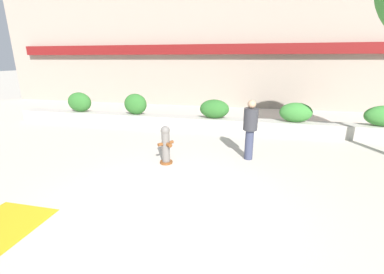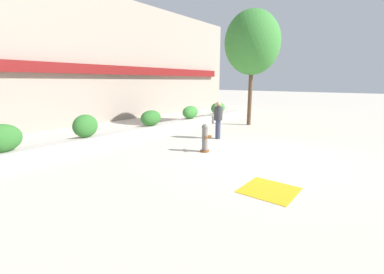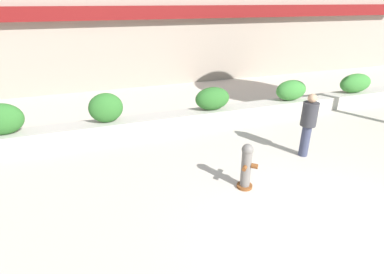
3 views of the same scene
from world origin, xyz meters
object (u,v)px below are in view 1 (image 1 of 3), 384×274
Objects in this scene: hedge_bush_3 at (296,112)px; fire_hydrant at (166,145)px; hedge_bush_2 at (214,109)px; pedestrian at (250,126)px; hedge_bush_1 at (135,104)px; hedge_bush_0 at (80,102)px.

hedge_bush_3 reaches higher than fire_hydrant.
hedge_bush_2 is 3.11m from hedge_bush_3.
hedge_bush_3 is 3.43m from pedestrian.
hedge_bush_1 is 3.44m from hedge_bush_2.
hedge_bush_2 is at bearing 0.00° from hedge_bush_0.
hedge_bush_0 is at bearing 180.00° from hedge_bush_1.
hedge_bush_2 is 0.99× the size of hedge_bush_3.
hedge_bush_3 is at bearing 0.00° from hedge_bush_1.
hedge_bush_3 is (9.28, 0.00, -0.07)m from hedge_bush_0.
hedge_bush_0 is 1.05× the size of fire_hydrant.
fire_hydrant is at bearing -159.39° from pedestrian.
hedge_bush_2 is 3.93m from fire_hydrant.
fire_hydrant is at bearing -135.65° from hedge_bush_3.
hedge_bush_3 is 5.49m from fire_hydrant.
hedge_bush_3 is at bearing 0.00° from hedge_bush_0.
hedge_bush_2 is at bearing 115.57° from pedestrian.
hedge_bush_0 is at bearing 180.00° from hedge_bush_3.
pedestrian is (4.87, -2.99, 0.04)m from hedge_bush_1.
hedge_bush_1 is 0.93× the size of fire_hydrant.
pedestrian reaches higher than hedge_bush_1.
hedge_bush_0 is 0.65× the size of pedestrian.
hedge_bush_0 is at bearing 180.00° from hedge_bush_2.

